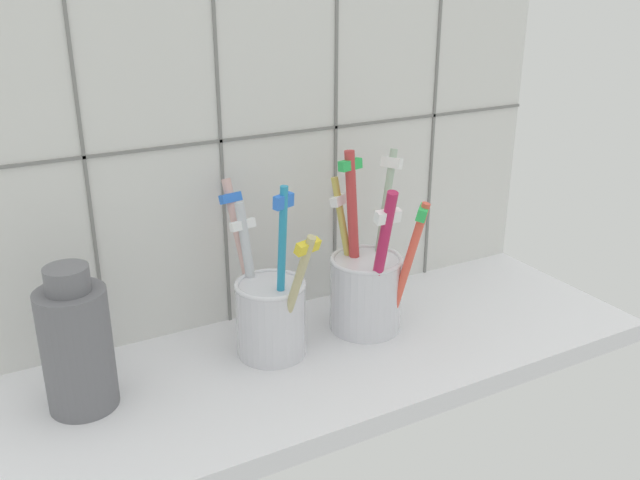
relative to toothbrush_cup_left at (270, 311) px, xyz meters
The scene contains 5 objects.
counter_slab 8.18cm from the toothbrush_cup_left, 27.37° to the right, with size 64.00×22.00×2.00cm, color silver.
tile_wall_back 19.23cm from the toothbrush_cup_left, 59.71° to the left, with size 64.00×2.20×45.00cm.
toothbrush_cup_left is the anchor object (origin of this frame).
toothbrush_cup_right 10.78cm from the toothbrush_cup_left, ahead, with size 8.87×9.69×18.49cm.
ceramic_vase 17.76cm from the toothbrush_cup_left, behind, with size 5.81×5.81×12.86cm.
Camera 1 is at (-29.66, -51.23, 37.02)cm, focal length 39.02 mm.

